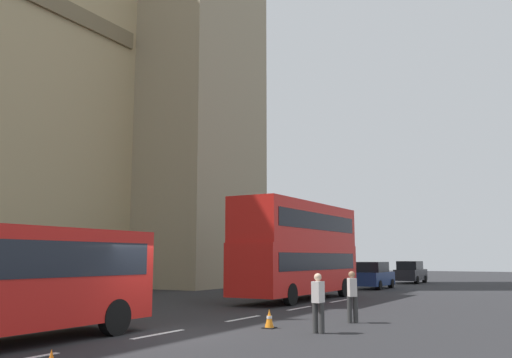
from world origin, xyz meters
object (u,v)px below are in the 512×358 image
Objects in this scene: pedestrian_by_kerb at (352,295)px; sedan_lead at (373,275)px; traffic_cone_middle at (269,319)px; double_decker_bus at (299,247)px; pedestrian_near_cones at (318,301)px; sedan_trailing at (411,272)px.

sedan_lead is at bearing 15.94° from pedestrian_by_kerb.
pedestrian_by_kerb is at bearing -34.27° from traffic_cone_middle.
pedestrian_by_kerb is (-19.85, -5.67, -0.00)m from sedan_lead.
double_decker_bus is at bearing 20.83° from traffic_cone_middle.
double_decker_bus is 10.15m from pedestrian_by_kerb.
traffic_cone_middle is 1.90m from pedestrian_near_cones.
sedan_trailing is (9.88, -0.09, 0.00)m from sedan_lead.
sedan_trailing is 32.53m from traffic_cone_middle.
sedan_lead is 2.60× the size of pedestrian_near_cones.
traffic_cone_middle is at bearing -170.07° from sedan_lead.
sedan_trailing is at bearing 10.63° from pedestrian_by_kerb.
pedestrian_by_kerb is at bearing -144.41° from double_decker_bus.
sedan_trailing is at bearing 9.75° from pedestrian_near_cones.
traffic_cone_middle is at bearing -173.23° from sedan_trailing.
double_decker_bus is 11.87m from sedan_lead.
sedan_lead is 1.00× the size of sedan_trailing.
sedan_lead is 7.59× the size of traffic_cone_middle.
sedan_trailing is at bearing 6.77° from traffic_cone_middle.
pedestrian_by_kerb is (-8.12, -5.81, -1.80)m from double_decker_bus.
pedestrian_by_kerb is at bearing 0.42° from pedestrian_near_cones.
pedestrian_by_kerb is at bearing -164.06° from sedan_lead.
traffic_cone_middle is (-10.69, -4.07, -2.43)m from double_decker_bus.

